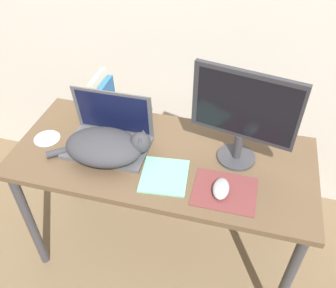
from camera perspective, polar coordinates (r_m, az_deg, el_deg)
The scene contains 10 objects.
desk at distance 1.63m, azimuth -0.89°, elevation -4.02°, with size 1.33×0.59×0.72m.
laptop at distance 1.61m, azimuth -9.41°, elevation 1.20°, with size 0.37×0.23×0.25m.
cat at distance 1.54m, azimuth -9.89°, elevation -0.40°, with size 0.45×0.24×0.14m.
external_monitor at distance 1.43m, azimuth 12.04°, elevation 4.83°, with size 0.42×0.17×0.43m.
mousepad at distance 1.44m, azimuth 9.06°, elevation -7.49°, with size 0.25×0.21×0.00m.
computer_mouse at distance 1.42m, azimuth 8.51°, elevation -7.10°, with size 0.06×0.11×0.04m.
book_row at distance 1.73m, azimuth -10.71°, elevation 6.66°, with size 0.09×0.17×0.25m.
notepad at distance 1.48m, azimuth -0.58°, elevation -5.13°, with size 0.21×0.22×0.01m.
webcam at distance 1.75m, azimuth -3.39°, elevation 5.54°, with size 0.06×0.06×0.08m.
cd_disc at distance 1.75m, azimuth -18.83°, elevation 0.86°, with size 0.12×0.12×0.00m.
Camera 1 is at (0.31, -0.81, 1.79)m, focal length 38.00 mm.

